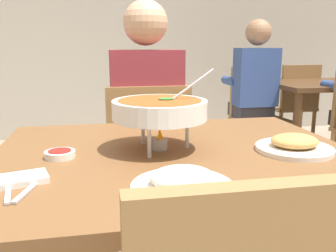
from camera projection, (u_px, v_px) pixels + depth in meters
name	position (u px, v px, depth m)	size (l,w,h in m)	color
cafe_rear_partition	(117.00, 10.00, 4.18)	(10.00, 0.10, 3.00)	#BCB2A3
dining_table_main	(177.00, 186.00, 1.15)	(1.13, 0.93, 0.76)	brown
chair_diner_main	(147.00, 157.00, 1.90)	(0.44, 0.44, 0.90)	olive
diner_main	(146.00, 113.00, 1.88)	(0.40, 0.45, 1.31)	#2D2D38
curry_bowl	(160.00, 110.00, 1.12)	(0.33, 0.30, 0.26)	silver
rice_plate	(182.00, 182.00, 0.82)	(0.24, 0.24, 0.06)	white
appetizer_plate	(294.00, 145.00, 1.13)	(0.24, 0.24, 0.06)	white
sauce_dish	(60.00, 154.00, 1.07)	(0.09, 0.09, 0.02)	white
napkin_folded	(22.00, 179.00, 0.87)	(0.12, 0.08, 0.02)	white
fork_utensil	(8.00, 189.00, 0.82)	(0.01, 0.17, 0.01)	silver
spoon_utensil	(31.00, 187.00, 0.83)	(0.01, 0.17, 0.01)	silver
dining_table_far	(323.00, 97.00, 3.29)	(1.00, 0.80, 0.76)	#51331C
chair_bg_left	(256.00, 111.00, 3.26)	(0.50, 0.50, 0.90)	olive
chair_bg_corner	(294.00, 102.00, 3.77)	(0.44, 0.44, 0.90)	olive
patron_bg_left	(254.00, 85.00, 3.16)	(0.40, 0.45, 1.31)	#2D2D38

